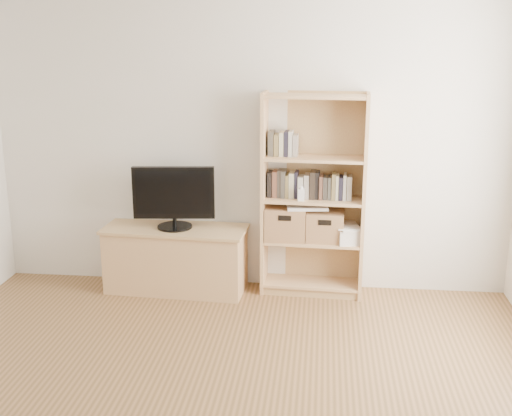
# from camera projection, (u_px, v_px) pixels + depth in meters

# --- Properties ---
(back_wall) EXTENTS (4.50, 0.02, 2.60)m
(back_wall) POSITION_uv_depth(u_px,v_px,m) (250.00, 142.00, 5.53)
(back_wall) COLOR silver
(back_wall) RESTS_ON floor
(tv_stand) EXTENTS (1.23, 0.52, 0.55)m
(tv_stand) POSITION_uv_depth(u_px,v_px,m) (176.00, 260.00, 5.65)
(tv_stand) COLOR tan
(tv_stand) RESTS_ON floor
(bookshelf) EXTENTS (0.89, 0.35, 1.75)m
(bookshelf) POSITION_uv_depth(u_px,v_px,m) (313.00, 196.00, 5.44)
(bookshelf) COLOR tan
(bookshelf) RESTS_ON floor
(television) EXTENTS (0.70, 0.13, 0.55)m
(television) POSITION_uv_depth(u_px,v_px,m) (174.00, 197.00, 5.50)
(television) COLOR black
(television) RESTS_ON tv_stand
(books_row_mid) EXTENTS (0.77, 0.22, 0.20)m
(books_row_mid) POSITION_uv_depth(u_px,v_px,m) (314.00, 186.00, 5.44)
(books_row_mid) COLOR black
(books_row_mid) RESTS_ON bookshelf
(books_row_upper) EXTENTS (0.41, 0.17, 0.21)m
(books_row_upper) POSITION_uv_depth(u_px,v_px,m) (292.00, 143.00, 5.37)
(books_row_upper) COLOR black
(books_row_upper) RESTS_ON bookshelf
(baby_monitor) EXTENTS (0.05, 0.04, 0.10)m
(baby_monitor) POSITION_uv_depth(u_px,v_px,m) (301.00, 195.00, 5.35)
(baby_monitor) COLOR white
(baby_monitor) RESTS_ON bookshelf
(basket_left) EXTENTS (0.35, 0.29, 0.29)m
(basket_left) POSITION_uv_depth(u_px,v_px,m) (286.00, 223.00, 5.54)
(basket_left) COLOR olive
(basket_left) RESTS_ON bookshelf
(basket_right) EXTENTS (0.32, 0.27, 0.26)m
(basket_right) POSITION_uv_depth(u_px,v_px,m) (325.00, 226.00, 5.49)
(basket_right) COLOR olive
(basket_right) RESTS_ON bookshelf
(laptop) EXTENTS (0.37, 0.28, 0.03)m
(laptop) POSITION_uv_depth(u_px,v_px,m) (307.00, 206.00, 5.46)
(laptop) COLOR white
(laptop) RESTS_ON basket_left
(magazine_stack) EXTENTS (0.23, 0.30, 0.12)m
(magazine_stack) POSITION_uv_depth(u_px,v_px,m) (348.00, 235.00, 5.48)
(magazine_stack) COLOR silver
(magazine_stack) RESTS_ON bookshelf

